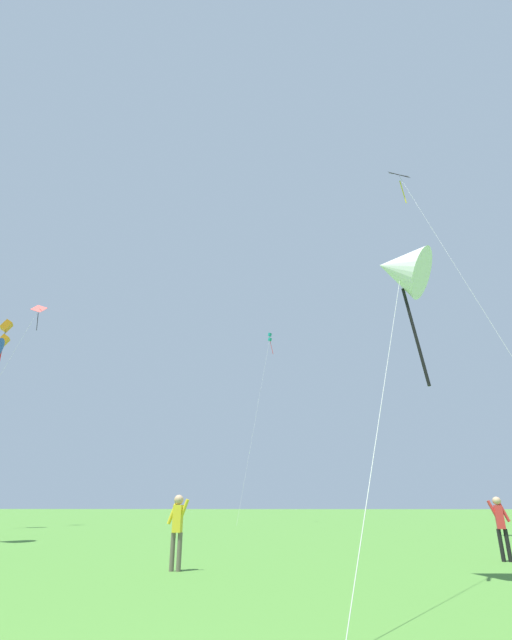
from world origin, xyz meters
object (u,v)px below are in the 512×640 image
Objects in this scene: kite_red_high at (34,320)px; person_foreground_watcher at (177,524)px; kite_orange_box at (4,336)px; kite_teal_box at (269,341)px; kite_white_distant at (400,269)px; person_child_small at (500,522)px; kite_black_large at (406,189)px.

kite_red_high reaches higher than person_foreground_watcher.
kite_teal_box is at bearing 33.90° from kite_orange_box.
kite_white_distant is at bearing -83.08° from kite_teal_box.
kite_red_high is at bearing 143.15° from person_child_small.
kite_teal_box is 37.71m from person_foreground_watcher.
kite_red_high is 10.23× the size of person_foreground_watcher.
kite_white_distant is (24.59, -25.47, -9.24)m from kite_red_high.
kite_black_large is at bearing -18.56° from kite_orange_box.
kite_red_high reaches higher than kite_white_distant.
kite_orange_box is 0.81× the size of kite_teal_box.
kite_red_high is 36.59m from kite_white_distant.
kite_teal_box is (20.25, 10.29, 1.27)m from kite_red_high.
kite_orange_box is 31.23m from kite_black_large.
kite_red_high is at bearing -153.07° from kite_teal_box.
kite_red_high is at bearing 155.59° from kite_black_large.
person_child_small is (27.89, -20.90, -15.41)m from kite_red_high.
kite_teal_box is 10.57× the size of person_child_small.
kite_black_large is at bearing -69.40° from kite_teal_box.
kite_teal_box is 0.90× the size of kite_black_large.
kite_black_large is at bearing -24.41° from kite_red_high.
kite_teal_box reaches higher than kite_white_distant.
person_child_small is (7.63, -31.19, -16.68)m from kite_teal_box.
person_foreground_watcher is (-5.90, 1.97, -6.16)m from kite_white_distant.
kite_teal_box is (20.37, 13.69, 3.89)m from kite_orange_box.
kite_white_distant is at bearing -41.77° from kite_orange_box.
kite_teal_box reaches higher than kite_red_high.
person_foreground_watcher is at bearing -51.50° from kite_red_high.
kite_white_distant reaches higher than person_child_small.
kite_black_large is 11.70× the size of person_foreground_watcher.
kite_teal_box is 25.13m from kite_black_large.
kite_black_large reaches higher than kite_red_high.
person_child_small is at bearing 15.77° from person_foreground_watcher.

